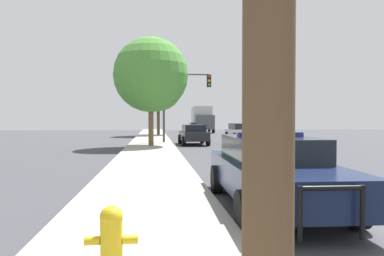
% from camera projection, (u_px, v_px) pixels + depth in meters
% --- Properties ---
extents(sidewalk_left, '(3.00, 110.00, 0.13)m').
position_uv_depth(sidewalk_left, '(141.00, 232.00, 5.74)').
color(sidewalk_left, '#99968C').
rests_on(sidewalk_left, ground_plane).
extents(police_car, '(2.21, 5.26, 1.52)m').
position_uv_depth(police_car, '(272.00, 170.00, 7.67)').
color(police_car, '#141E3D').
rests_on(police_car, ground_plane).
extents(fire_hydrant, '(0.58, 0.25, 0.72)m').
position_uv_depth(fire_hydrant, '(111.00, 236.00, 4.12)').
color(fire_hydrant, gold).
rests_on(fire_hydrant, sidewalk_left).
extents(traffic_light, '(3.50, 0.35, 5.03)m').
position_uv_depth(traffic_light, '(183.00, 93.00, 26.89)').
color(traffic_light, '#424247').
rests_on(traffic_light, sidewalk_left).
extents(car_background_midblock, '(1.98, 3.99, 1.40)m').
position_uv_depth(car_background_midblock, '(193.00, 134.00, 26.00)').
color(car_background_midblock, black).
rests_on(car_background_midblock, ground_plane).
extents(car_background_distant, '(1.94, 4.15, 1.33)m').
position_uv_depth(car_background_distant, '(196.00, 127.00, 47.13)').
color(car_background_distant, slate).
rests_on(car_background_distant, ground_plane).
extents(car_background_oncoming, '(2.16, 4.51, 1.42)m').
position_uv_depth(car_background_oncoming, '(241.00, 131.00, 31.39)').
color(car_background_oncoming, '#B7B7BC').
rests_on(car_background_oncoming, ground_plane).
extents(box_truck, '(2.84, 7.87, 3.45)m').
position_uv_depth(box_truck, '(202.00, 119.00, 50.07)').
color(box_truck, '#474C51').
rests_on(box_truck, ground_plane).
extents(tree_sidewalk_mid, '(4.70, 4.70, 6.79)m').
position_uv_depth(tree_sidewalk_mid, '(151.00, 75.00, 23.44)').
color(tree_sidewalk_mid, brown).
rests_on(tree_sidewalk_mid, sidewalk_left).
extents(tree_sidewalk_far, '(5.06, 5.06, 7.53)m').
position_uv_depth(tree_sidewalk_far, '(158.00, 87.00, 39.46)').
color(tree_sidewalk_far, brown).
rests_on(tree_sidewalk_far, sidewalk_left).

